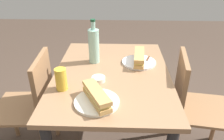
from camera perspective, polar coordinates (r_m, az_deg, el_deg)
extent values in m
cube|color=#997251|center=(1.52, 0.00, -1.16)|extent=(1.07, 0.78, 0.03)
cylinder|color=#262628|center=(2.15, -8.40, -3.40)|extent=(0.06, 0.06, 0.71)
cylinder|color=#262628|center=(2.14, 9.40, -3.73)|extent=(0.06, 0.06, 0.71)
cube|color=#936B47|center=(1.79, 22.34, -9.37)|extent=(0.45, 0.45, 0.02)
cube|color=#936B47|center=(1.64, 17.37, -3.14)|extent=(0.38, 0.09, 0.40)
cylinder|color=#936B47|center=(2.11, 25.26, -11.60)|extent=(0.04, 0.04, 0.43)
cylinder|color=#936B47|center=(2.03, 15.31, -11.12)|extent=(0.04, 0.04, 0.43)
cube|color=#936B47|center=(1.80, -22.16, -8.99)|extent=(0.42, 0.42, 0.02)
cube|color=#936B47|center=(1.63, -17.40, -3.34)|extent=(0.38, 0.05, 0.40)
cylinder|color=#936B47|center=(2.13, -24.10, -10.78)|extent=(0.04, 0.04, 0.43)
cylinder|color=#936B47|center=(2.02, -14.48, -11.28)|extent=(0.04, 0.04, 0.43)
cylinder|color=silver|center=(1.22, -3.93, -8.20)|extent=(0.25, 0.25, 0.01)
cube|color=tan|center=(1.21, -3.96, -7.44)|extent=(0.26, 0.18, 0.02)
cube|color=#DBC66B|center=(1.20, -4.00, -6.60)|extent=(0.24, 0.17, 0.02)
cube|color=tan|center=(1.18, -4.03, -5.75)|extent=(0.26, 0.18, 0.02)
cube|color=silver|center=(1.20, -0.50, -8.12)|extent=(0.09, 0.07, 0.00)
cube|color=#59331E|center=(1.27, -2.72, -6.02)|extent=(0.07, 0.05, 0.01)
cylinder|color=white|center=(1.65, 6.94, 2.01)|extent=(0.25, 0.25, 0.01)
cube|color=tan|center=(1.64, 6.98, 2.64)|extent=(0.26, 0.09, 0.02)
cube|color=#DBC66B|center=(1.63, 7.02, 3.32)|extent=(0.24, 0.08, 0.02)
cube|color=tan|center=(1.62, 7.07, 4.01)|extent=(0.26, 0.09, 0.02)
cube|color=silver|center=(1.61, 8.59, 1.61)|extent=(0.10, 0.04, 0.00)
cube|color=#59331E|center=(1.69, 9.28, 2.95)|extent=(0.08, 0.03, 0.01)
cylinder|color=#99C6B7|center=(1.62, -4.70, 6.10)|extent=(0.08, 0.08, 0.25)
cylinder|color=#99C6B7|center=(1.57, -4.92, 11.33)|extent=(0.03, 0.03, 0.06)
cylinder|color=#19472D|center=(1.56, -4.98, 12.65)|extent=(0.03, 0.03, 0.02)
cylinder|color=gold|center=(1.34, -13.00, -2.33)|extent=(0.07, 0.07, 0.14)
cylinder|color=silver|center=(1.41, -3.52, -2.35)|extent=(0.09, 0.09, 0.03)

